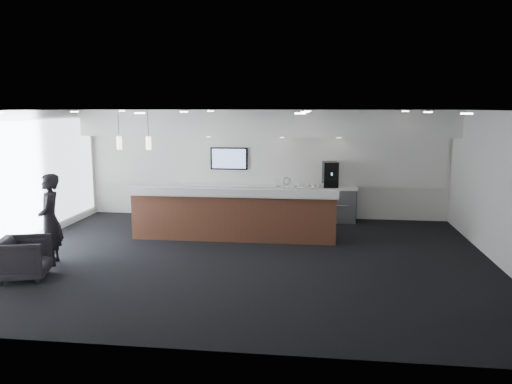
# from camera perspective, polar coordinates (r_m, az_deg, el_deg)

# --- Properties ---
(ground) EXTENTS (10.00, 10.00, 0.00)m
(ground) POSITION_cam_1_polar(r_m,az_deg,el_deg) (10.35, -1.37, -7.53)
(ground) COLOR black
(ground) RESTS_ON ground
(ceiling) EXTENTS (10.00, 8.00, 0.02)m
(ceiling) POSITION_cam_1_polar(r_m,az_deg,el_deg) (9.90, -1.44, 9.31)
(ceiling) COLOR black
(ceiling) RESTS_ON back_wall
(back_wall) EXTENTS (10.00, 0.02, 3.00)m
(back_wall) POSITION_cam_1_polar(r_m,az_deg,el_deg) (13.95, 1.03, 3.22)
(back_wall) COLOR white
(back_wall) RESTS_ON ground
(left_wall) EXTENTS (0.02, 8.00, 3.00)m
(left_wall) POSITION_cam_1_polar(r_m,az_deg,el_deg) (11.83, -26.11, 1.09)
(left_wall) COLOR white
(left_wall) RESTS_ON ground
(right_wall) EXTENTS (0.02, 8.00, 3.00)m
(right_wall) POSITION_cam_1_polar(r_m,az_deg,el_deg) (10.52, 26.64, 0.10)
(right_wall) COLOR white
(right_wall) RESTS_ON ground
(soffit_bulkhead) EXTENTS (10.00, 0.90, 0.70)m
(soffit_bulkhead) POSITION_cam_1_polar(r_m,az_deg,el_deg) (13.42, 0.84, 7.89)
(soffit_bulkhead) COLOR white
(soffit_bulkhead) RESTS_ON back_wall
(alcove_panel) EXTENTS (9.80, 0.06, 1.40)m
(alcove_panel) POSITION_cam_1_polar(r_m,az_deg,el_deg) (13.91, 1.02, 3.62)
(alcove_panel) COLOR white
(alcove_panel) RESTS_ON back_wall
(window_blinds_wall) EXTENTS (0.04, 7.36, 2.55)m
(window_blinds_wall) POSITION_cam_1_polar(r_m,az_deg,el_deg) (11.81, -25.95, 1.09)
(window_blinds_wall) COLOR #A3B6C3
(window_blinds_wall) RESTS_ON left_wall
(back_credenza) EXTENTS (5.06, 0.66, 0.95)m
(back_credenza) POSITION_cam_1_polar(r_m,az_deg,el_deg) (13.75, 0.86, -1.18)
(back_credenza) COLOR #93969B
(back_credenza) RESTS_ON ground
(wall_tv) EXTENTS (1.05, 0.08, 0.62)m
(wall_tv) POSITION_cam_1_polar(r_m,az_deg,el_deg) (13.98, -3.09, 3.84)
(wall_tv) COLOR black
(wall_tv) RESTS_ON back_wall
(pendant_left) EXTENTS (0.12, 0.12, 0.30)m
(pendant_left) POSITION_cam_1_polar(r_m,az_deg,el_deg) (11.30, -12.98, 5.30)
(pendant_left) COLOR beige
(pendant_left) RESTS_ON ceiling
(pendant_right) EXTENTS (0.12, 0.12, 0.30)m
(pendant_right) POSITION_cam_1_polar(r_m,az_deg,el_deg) (11.56, -16.26, 5.25)
(pendant_right) COLOR beige
(pendant_right) RESTS_ON ceiling
(ceiling_can_lights) EXTENTS (7.00, 5.00, 0.02)m
(ceiling_can_lights) POSITION_cam_1_polar(r_m,az_deg,el_deg) (9.90, -1.44, 9.14)
(ceiling_can_lights) COLOR silver
(ceiling_can_lights) RESTS_ON ceiling
(service_counter) EXTENTS (4.82, 0.84, 1.49)m
(service_counter) POSITION_cam_1_polar(r_m,az_deg,el_deg) (11.69, -2.56, -2.62)
(service_counter) COLOR #562B1C
(service_counter) RESTS_ON ground
(coffee_machine) EXTENTS (0.44, 0.54, 0.68)m
(coffee_machine) POSITION_cam_1_polar(r_m,az_deg,el_deg) (13.52, 8.48, 2.01)
(coffee_machine) COLOR black
(coffee_machine) RESTS_ON back_credenza
(info_sign_left) EXTENTS (0.15, 0.02, 0.20)m
(info_sign_left) POSITION_cam_1_polar(r_m,az_deg,el_deg) (13.54, 2.56, 1.10)
(info_sign_left) COLOR white
(info_sign_left) RESTS_ON back_credenza
(info_sign_right) EXTENTS (0.18, 0.07, 0.25)m
(info_sign_right) POSITION_cam_1_polar(r_m,az_deg,el_deg) (13.46, 4.71, 1.12)
(info_sign_right) COLOR white
(info_sign_right) RESTS_ON back_credenza
(armchair) EXTENTS (1.03, 1.01, 0.76)m
(armchair) POSITION_cam_1_polar(r_m,az_deg,el_deg) (9.95, -24.97, -6.88)
(armchair) COLOR black
(armchair) RESTS_ON ground
(lounge_guest) EXTENTS (0.64, 0.77, 1.80)m
(lounge_guest) POSITION_cam_1_polar(r_m,az_deg,el_deg) (10.53, -22.47, -2.93)
(lounge_guest) COLOR black
(lounge_guest) RESTS_ON ground
(cup_0) EXTENTS (0.11, 0.11, 0.10)m
(cup_0) POSITION_cam_1_polar(r_m,az_deg,el_deg) (13.47, 8.37, 0.75)
(cup_0) COLOR white
(cup_0) RESTS_ON back_credenza
(cup_1) EXTENTS (0.15, 0.15, 0.10)m
(cup_1) POSITION_cam_1_polar(r_m,az_deg,el_deg) (13.47, 7.78, 0.76)
(cup_1) COLOR white
(cup_1) RESTS_ON back_credenza
(cup_2) EXTENTS (0.13, 0.13, 0.10)m
(cup_2) POSITION_cam_1_polar(r_m,az_deg,el_deg) (13.47, 7.18, 0.78)
(cup_2) COLOR white
(cup_2) RESTS_ON back_credenza
(cup_3) EXTENTS (0.14, 0.14, 0.10)m
(cup_3) POSITION_cam_1_polar(r_m,az_deg,el_deg) (13.47, 6.59, 0.79)
(cup_3) COLOR white
(cup_3) RESTS_ON back_credenza
(cup_4) EXTENTS (0.15, 0.15, 0.10)m
(cup_4) POSITION_cam_1_polar(r_m,az_deg,el_deg) (13.47, 5.99, 0.80)
(cup_4) COLOR white
(cup_4) RESTS_ON back_credenza
(cup_5) EXTENTS (0.12, 0.12, 0.10)m
(cup_5) POSITION_cam_1_polar(r_m,az_deg,el_deg) (13.47, 5.39, 0.81)
(cup_5) COLOR white
(cup_5) RESTS_ON back_credenza
(cup_6) EXTENTS (0.15, 0.15, 0.10)m
(cup_6) POSITION_cam_1_polar(r_m,az_deg,el_deg) (13.48, 4.80, 0.83)
(cup_6) COLOR white
(cup_6) RESTS_ON back_credenza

